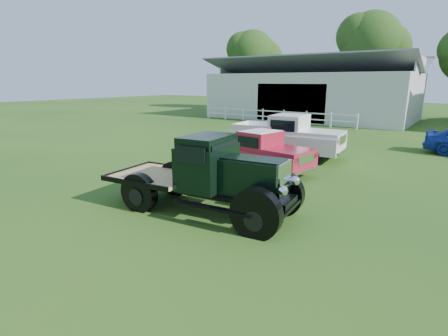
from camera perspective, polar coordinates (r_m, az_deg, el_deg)
The scene contains 8 objects.
ground at distance 9.81m, azimuth -5.06°, elevation -7.19°, with size 120.00×120.00×0.00m, color #224815.
shed_left at distance 35.40m, azimuth 14.25°, elevation 12.44°, with size 18.80×10.20×5.60m, color #B9BCAF, non-canonical shape.
fence_rail at distance 30.48m, azimuth 8.03°, elevation 8.38°, with size 14.20×0.16×1.20m, color white, non-canonical shape.
tree_a at distance 46.60m, azimuth 4.61°, elevation 16.12°, with size 6.30×6.30×10.50m, color black, non-canonical shape.
tree_b at distance 42.18m, azimuth 22.61°, elevation 16.03°, with size 6.90×6.90×11.50m, color black, non-canonical shape.
vintage_flatbed at distance 9.56m, azimuth -3.23°, elevation -0.98°, with size 5.40×2.14×2.14m, color black, non-canonical shape.
red_pickup at distance 13.99m, azimuth 5.60°, elevation 2.80°, with size 4.55×1.75×1.66m, color #AB1D34, non-canonical shape.
white_pickup at distance 16.94m, azimuth 10.21°, elevation 5.14°, with size 5.35×2.07×1.96m, color silver, non-canonical shape.
Camera 1 is at (5.98, -6.92, 3.55)m, focal length 28.00 mm.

